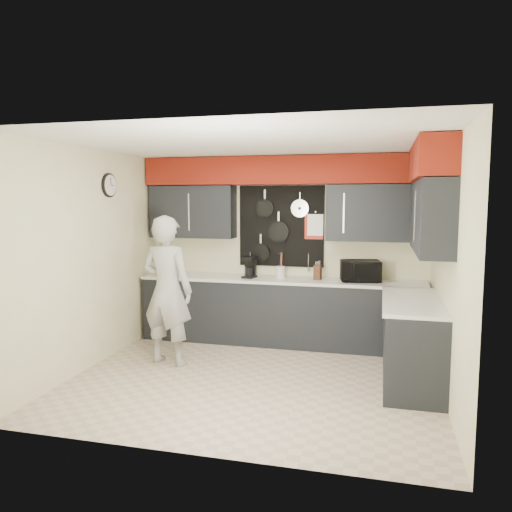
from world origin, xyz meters
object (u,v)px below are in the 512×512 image
(knife_block, at_px, (318,272))
(microwave, at_px, (360,271))
(coffee_maker, at_px, (250,267))
(utensil_crock, at_px, (281,272))
(person, at_px, (167,290))

(knife_block, bearing_deg, microwave, 12.53)
(knife_block, bearing_deg, coffee_maker, -164.46)
(microwave, xyz_separation_m, knife_block, (-0.56, 0.00, -0.04))
(utensil_crock, bearing_deg, microwave, -2.38)
(microwave, relative_size, coffee_maker, 1.72)
(microwave, height_order, utensil_crock, microwave)
(knife_block, xyz_separation_m, person, (-1.67, -1.19, -0.11))
(person, bearing_deg, utensil_crock, -124.65)
(microwave, height_order, knife_block, microwave)
(utensil_crock, relative_size, coffee_maker, 0.55)
(knife_block, bearing_deg, utensil_crock, -171.67)
(utensil_crock, distance_m, person, 1.69)
(knife_block, height_order, person, person)
(utensil_crock, height_order, coffee_maker, coffee_maker)
(microwave, distance_m, knife_block, 0.57)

